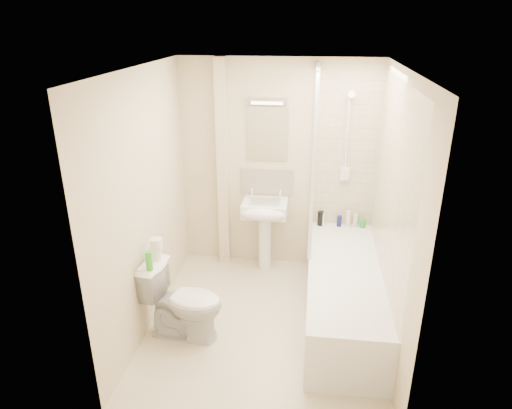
# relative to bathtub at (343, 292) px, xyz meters

# --- Properties ---
(floor) EXTENTS (2.50, 2.50, 0.00)m
(floor) POSITION_rel_bathtub_xyz_m (-0.75, -0.20, -0.29)
(floor) COLOR beige
(floor) RESTS_ON ground
(wall_back) EXTENTS (2.20, 0.02, 2.40)m
(wall_back) POSITION_rel_bathtub_xyz_m (-0.75, 1.05, 0.91)
(wall_back) COLOR beige
(wall_back) RESTS_ON ground
(wall_left) EXTENTS (0.02, 2.50, 2.40)m
(wall_left) POSITION_rel_bathtub_xyz_m (-1.85, -0.20, 0.91)
(wall_left) COLOR beige
(wall_left) RESTS_ON ground
(wall_right) EXTENTS (0.02, 2.50, 2.40)m
(wall_right) POSITION_rel_bathtub_xyz_m (0.35, -0.20, 0.91)
(wall_right) COLOR beige
(wall_right) RESTS_ON ground
(ceiling) EXTENTS (2.20, 2.50, 0.02)m
(ceiling) POSITION_rel_bathtub_xyz_m (-0.75, -0.20, 2.11)
(ceiling) COLOR white
(ceiling) RESTS_ON wall_back
(tile_back) EXTENTS (0.70, 0.01, 1.75)m
(tile_back) POSITION_rel_bathtub_xyz_m (0.00, 1.04, 1.14)
(tile_back) COLOR beige
(tile_back) RESTS_ON wall_back
(tile_right) EXTENTS (0.01, 2.10, 1.75)m
(tile_right) POSITION_rel_bathtub_xyz_m (0.34, 0.00, 1.14)
(tile_right) COLOR beige
(tile_right) RESTS_ON wall_right
(pipe_boxing) EXTENTS (0.12, 0.12, 2.40)m
(pipe_boxing) POSITION_rel_bathtub_xyz_m (-1.37, 0.99, 0.91)
(pipe_boxing) COLOR beige
(pipe_boxing) RESTS_ON ground
(splashback) EXTENTS (0.60, 0.02, 0.30)m
(splashback) POSITION_rel_bathtub_xyz_m (-0.87, 1.04, 0.74)
(splashback) COLOR beige
(splashback) RESTS_ON wall_back
(mirror) EXTENTS (0.46, 0.01, 0.60)m
(mirror) POSITION_rel_bathtub_xyz_m (-0.87, 1.04, 1.29)
(mirror) COLOR white
(mirror) RESTS_ON wall_back
(strip_light) EXTENTS (0.42, 0.07, 0.07)m
(strip_light) POSITION_rel_bathtub_xyz_m (-0.87, 1.02, 1.66)
(strip_light) COLOR silver
(strip_light) RESTS_ON wall_back
(bathtub) EXTENTS (0.70, 2.10, 0.55)m
(bathtub) POSITION_rel_bathtub_xyz_m (0.00, 0.00, 0.00)
(bathtub) COLOR white
(bathtub) RESTS_ON ground
(shower_screen) EXTENTS (0.04, 0.92, 1.80)m
(shower_screen) POSITION_rel_bathtub_xyz_m (-0.35, 0.60, 1.16)
(shower_screen) COLOR white
(shower_screen) RESTS_ON bathtub
(shower_fixture) EXTENTS (0.10, 0.16, 0.99)m
(shower_fixture) POSITION_rel_bathtub_xyz_m (-0.00, 0.99, 1.26)
(shower_fixture) COLOR white
(shower_fixture) RESTS_ON wall_back
(pedestal_sink) EXTENTS (0.50, 0.47, 0.97)m
(pedestal_sink) POSITION_rel_bathtub_xyz_m (-0.87, 0.81, 0.39)
(pedestal_sink) COLOR white
(pedestal_sink) RESTS_ON ground
(bottle_black_a) EXTENTS (0.07, 0.07, 0.17)m
(bottle_black_a) POSITION_rel_bathtub_xyz_m (-0.24, 0.96, 0.35)
(bottle_black_a) COLOR black
(bottle_black_a) RESTS_ON bathtub
(bottle_white_a) EXTENTS (0.05, 0.05, 0.16)m
(bottle_white_a) POSITION_rel_bathtub_xyz_m (-0.22, 0.96, 0.34)
(bottle_white_a) COLOR white
(bottle_white_a) RESTS_ON bathtub
(bottle_blue) EXTENTS (0.05, 0.05, 0.13)m
(bottle_blue) POSITION_rel_bathtub_xyz_m (-0.02, 0.96, 0.32)
(bottle_blue) COLOR navy
(bottle_blue) RESTS_ON bathtub
(bottle_cream) EXTENTS (0.05, 0.05, 0.19)m
(bottle_cream) POSITION_rel_bathtub_xyz_m (0.07, 0.96, 0.36)
(bottle_cream) COLOR #F9DEC0
(bottle_cream) RESTS_ON bathtub
(bottle_white_b) EXTENTS (0.05, 0.05, 0.16)m
(bottle_white_b) POSITION_rel_bathtub_xyz_m (0.16, 0.96, 0.34)
(bottle_white_b) COLOR silver
(bottle_white_b) RESTS_ON bathtub
(bottle_green) EXTENTS (0.07, 0.07, 0.10)m
(bottle_green) POSITION_rel_bathtub_xyz_m (0.24, 0.96, 0.31)
(bottle_green) COLOR green
(bottle_green) RESTS_ON bathtub
(toilet) EXTENTS (0.58, 0.82, 0.73)m
(toilet) POSITION_rel_bathtub_xyz_m (-1.47, -0.46, 0.08)
(toilet) COLOR white
(toilet) RESTS_ON ground
(toilet_roll_lower) EXTENTS (0.11, 0.11, 0.11)m
(toilet_roll_lower) POSITION_rel_bathtub_xyz_m (-1.73, -0.37, 0.50)
(toilet_roll_lower) COLOR white
(toilet_roll_lower) RESTS_ON toilet
(toilet_roll_upper) EXTENTS (0.11, 0.11, 0.10)m
(toilet_roll_upper) POSITION_rel_bathtub_xyz_m (-1.72, -0.37, 0.60)
(toilet_roll_upper) COLOR white
(toilet_roll_upper) RESTS_ON toilet_roll_lower
(green_bottle) EXTENTS (0.06, 0.06, 0.18)m
(green_bottle) POSITION_rel_bathtub_xyz_m (-1.72, -0.56, 0.53)
(green_bottle) COLOR green
(green_bottle) RESTS_ON toilet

